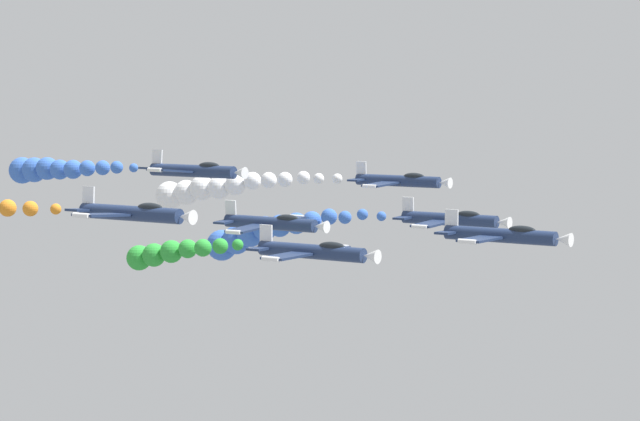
{
  "coord_description": "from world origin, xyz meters",
  "views": [
    {
      "loc": [
        90.16,
        59.29,
        87.14
      ],
      "look_at": [
        0.0,
        0.0,
        77.5
      ],
      "focal_mm": 73.95,
      "sensor_mm": 36.0,
      "label": 1
    }
  ],
  "objects_px": {
    "airplane_right_outer": "(399,181)",
    "airplane_left_outer": "(272,223)",
    "airplane_trailing": "(132,213)",
    "airplane_right_inner": "(313,251)",
    "airplane_high_slot": "(194,171)",
    "airplane_left_inner": "(451,219)",
    "airplane_lead": "(502,235)"
  },
  "relations": [
    {
      "from": "airplane_left_inner",
      "to": "airplane_high_slot",
      "type": "relative_size",
      "value": 1.0
    },
    {
      "from": "airplane_lead",
      "to": "airplane_high_slot",
      "type": "bearing_deg",
      "value": -90.45
    },
    {
      "from": "airplane_trailing",
      "to": "airplane_high_slot",
      "type": "distance_m",
      "value": 21.75
    },
    {
      "from": "airplane_right_inner",
      "to": "airplane_trailing",
      "type": "relative_size",
      "value": 1.0
    },
    {
      "from": "airplane_high_slot",
      "to": "airplane_left_outer",
      "type": "bearing_deg",
      "value": 88.91
    },
    {
      "from": "airplane_left_inner",
      "to": "airplane_left_outer",
      "type": "xyz_separation_m",
      "value": [
        11.0,
        -11.19,
        -0.03
      ]
    },
    {
      "from": "airplane_left_outer",
      "to": "airplane_high_slot",
      "type": "bearing_deg",
      "value": -91.09
    },
    {
      "from": "airplane_right_outer",
      "to": "airplane_left_outer",
      "type": "bearing_deg",
      "value": -2.03
    },
    {
      "from": "airplane_right_inner",
      "to": "airplane_left_outer",
      "type": "height_order",
      "value": "airplane_left_outer"
    },
    {
      "from": "airplane_left_inner",
      "to": "airplane_right_inner",
      "type": "xyz_separation_m",
      "value": [
        20.7,
        -0.55,
        -0.74
      ]
    },
    {
      "from": "airplane_left_outer",
      "to": "airplane_left_inner",
      "type": "bearing_deg",
      "value": 134.52
    },
    {
      "from": "airplane_left_inner",
      "to": "airplane_high_slot",
      "type": "distance_m",
      "value": 22.78
    },
    {
      "from": "airplane_left_inner",
      "to": "airplane_right_outer",
      "type": "relative_size",
      "value": 1.0
    },
    {
      "from": "airplane_left_inner",
      "to": "airplane_left_outer",
      "type": "bearing_deg",
      "value": -45.48
    },
    {
      "from": "airplane_left_outer",
      "to": "airplane_lead",
      "type": "bearing_deg",
      "value": 89.8
    },
    {
      "from": "airplane_lead",
      "to": "airplane_high_slot",
      "type": "height_order",
      "value": "airplane_high_slot"
    },
    {
      "from": "airplane_trailing",
      "to": "airplane_left_outer",
      "type": "bearing_deg",
      "value": -175.66
    },
    {
      "from": "airplane_right_outer",
      "to": "airplane_high_slot",
      "type": "height_order",
      "value": "airplane_high_slot"
    },
    {
      "from": "airplane_left_outer",
      "to": "airplane_high_slot",
      "type": "relative_size",
      "value": 1.0
    },
    {
      "from": "airplane_lead",
      "to": "airplane_right_inner",
      "type": "distance_m",
      "value": 14.38
    },
    {
      "from": "airplane_trailing",
      "to": "airplane_high_slot",
      "type": "xyz_separation_m",
      "value": [
        -19.3,
        -9.87,
        1.75
      ]
    },
    {
      "from": "airplane_right_inner",
      "to": "airplane_trailing",
      "type": "bearing_deg",
      "value": -44.24
    },
    {
      "from": "airplane_high_slot",
      "to": "airplane_trailing",
      "type": "bearing_deg",
      "value": 27.09
    },
    {
      "from": "airplane_lead",
      "to": "airplane_left_inner",
      "type": "distance_m",
      "value": 14.98
    },
    {
      "from": "airplane_left_inner",
      "to": "airplane_trailing",
      "type": "distance_m",
      "value": 31.76
    },
    {
      "from": "airplane_left_inner",
      "to": "airplane_high_slot",
      "type": "xyz_separation_m",
      "value": [
        10.84,
        -19.61,
        4.09
      ]
    },
    {
      "from": "airplane_left_outer",
      "to": "airplane_right_outer",
      "type": "height_order",
      "value": "airplane_right_outer"
    },
    {
      "from": "airplane_right_outer",
      "to": "airplane_lead",
      "type": "bearing_deg",
      "value": 45.4
    },
    {
      "from": "airplane_left_outer",
      "to": "airplane_right_outer",
      "type": "distance_m",
      "value": 20.37
    },
    {
      "from": "airplane_left_outer",
      "to": "airplane_trailing",
      "type": "height_order",
      "value": "airplane_trailing"
    },
    {
      "from": "airplane_lead",
      "to": "airplane_high_slot",
      "type": "distance_m",
      "value": 29.95
    },
    {
      "from": "airplane_lead",
      "to": "airplane_left_outer",
      "type": "distance_m",
      "value": 21.28
    }
  ]
}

